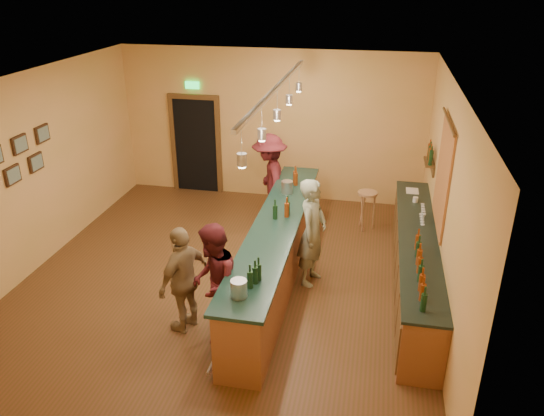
% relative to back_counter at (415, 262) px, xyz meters
% --- Properties ---
extents(floor, '(7.00, 7.00, 0.00)m').
position_rel_back_counter_xyz_m(floor, '(-2.97, -0.18, -0.49)').
color(floor, '#503817').
rests_on(floor, ground).
extents(ceiling, '(6.50, 7.00, 0.02)m').
position_rel_back_counter_xyz_m(ceiling, '(-2.97, -0.18, 2.71)').
color(ceiling, silver).
rests_on(ceiling, wall_back).
extents(wall_back, '(6.50, 0.02, 3.20)m').
position_rel_back_counter_xyz_m(wall_back, '(-2.97, 3.32, 1.11)').
color(wall_back, gold).
rests_on(wall_back, floor).
extents(wall_front, '(6.50, 0.02, 3.20)m').
position_rel_back_counter_xyz_m(wall_front, '(-2.97, -3.68, 1.11)').
color(wall_front, gold).
rests_on(wall_front, floor).
extents(wall_left, '(0.02, 7.00, 3.20)m').
position_rel_back_counter_xyz_m(wall_left, '(-6.22, -0.18, 1.11)').
color(wall_left, gold).
rests_on(wall_left, floor).
extents(wall_right, '(0.02, 7.00, 3.20)m').
position_rel_back_counter_xyz_m(wall_right, '(0.28, -0.18, 1.11)').
color(wall_right, gold).
rests_on(wall_right, floor).
extents(doorway, '(1.15, 0.09, 2.48)m').
position_rel_back_counter_xyz_m(doorway, '(-4.67, 3.30, 0.64)').
color(doorway, black).
rests_on(doorway, wall_back).
extents(tapestry, '(0.03, 1.40, 1.60)m').
position_rel_back_counter_xyz_m(tapestry, '(0.26, 0.22, 1.36)').
color(tapestry, maroon).
rests_on(tapestry, wall_right).
extents(bottle_shelf, '(0.17, 0.55, 0.54)m').
position_rel_back_counter_xyz_m(bottle_shelf, '(0.20, 1.72, 1.18)').
color(bottle_shelf, '#553D19').
rests_on(bottle_shelf, wall_right).
extents(picture_grid, '(0.06, 2.20, 0.70)m').
position_rel_back_counter_xyz_m(picture_grid, '(-6.18, -0.93, 1.46)').
color(picture_grid, '#382111').
rests_on(picture_grid, wall_left).
extents(back_counter, '(0.60, 4.55, 1.27)m').
position_rel_back_counter_xyz_m(back_counter, '(0.00, 0.00, 0.00)').
color(back_counter, brown).
rests_on(back_counter, floor).
extents(tasting_bar, '(0.73, 5.10, 1.38)m').
position_rel_back_counter_xyz_m(tasting_bar, '(-2.17, -0.18, 0.12)').
color(tasting_bar, brown).
rests_on(tasting_bar, floor).
extents(pendant_track, '(0.11, 4.60, 0.50)m').
position_rel_back_counter_xyz_m(pendant_track, '(-2.16, -0.18, 2.50)').
color(pendant_track, silver).
rests_on(pendant_track, ceiling).
extents(bartender, '(0.55, 0.72, 1.76)m').
position_rel_back_counter_xyz_m(bartender, '(-1.61, -0.08, 0.39)').
color(bartender, gray).
rests_on(bartender, floor).
extents(customer_a, '(0.77, 0.91, 1.67)m').
position_rel_back_counter_xyz_m(customer_a, '(-2.71, -1.73, 0.35)').
color(customer_a, '#59191E').
rests_on(customer_a, floor).
extents(customer_b, '(0.70, 0.99, 1.56)m').
position_rel_back_counter_xyz_m(customer_b, '(-3.16, -1.64, 0.30)').
color(customer_b, '#997A51').
rests_on(customer_b, floor).
extents(customer_c, '(0.98, 1.32, 1.82)m').
position_rel_back_counter_xyz_m(customer_c, '(-2.71, 1.92, 0.42)').
color(customer_c, '#59191E').
rests_on(customer_c, floor).
extents(bar_stool, '(0.38, 0.38, 0.77)m').
position_rel_back_counter_xyz_m(bar_stool, '(-0.83, 2.02, 0.14)').
color(bar_stool, '#9F6648').
rests_on(bar_stool, floor).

